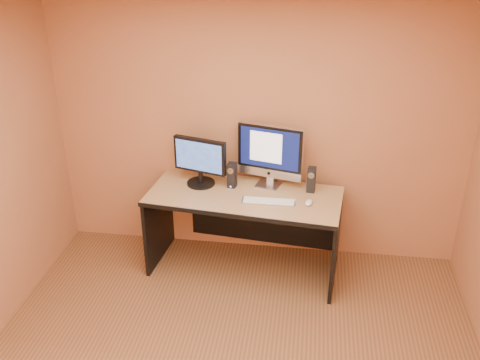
{
  "coord_description": "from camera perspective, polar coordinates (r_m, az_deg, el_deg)",
  "views": [
    {
      "loc": [
        0.5,
        -2.79,
        3.15
      ],
      "look_at": [
        -0.1,
        1.47,
        1.03
      ],
      "focal_mm": 40.0,
      "sensor_mm": 36.0,
      "label": 1
    }
  ],
  "objects": [
    {
      "name": "imac",
      "position": [
        5.01,
        3.1,
        2.55
      ],
      "size": [
        0.67,
        0.38,
        0.61
      ],
      "primitive_type": null,
      "rotation": [
        0.0,
        0.0,
        -0.24
      ],
      "color": "#B7B6BB",
      "rests_on": "desk"
    },
    {
      "name": "second_monitor",
      "position": [
        5.07,
        -4.27,
        1.93
      ],
      "size": [
        0.59,
        0.4,
        0.47
      ],
      "primitive_type": null,
      "rotation": [
        0.0,
        0.0,
        -0.27
      ],
      "color": "black",
      "rests_on": "desk"
    },
    {
      "name": "cable_a",
      "position": [
        5.23,
        3.86,
        -0.05
      ],
      "size": [
        0.03,
        0.25,
        0.01
      ],
      "primitive_type": "cylinder",
      "rotation": [
        1.57,
        0.0,
        0.09
      ],
      "color": "black",
      "rests_on": "desk"
    },
    {
      "name": "speaker_left",
      "position": [
        5.06,
        -0.86,
        0.53
      ],
      "size": [
        0.09,
        0.09,
        0.25
      ],
      "primitive_type": null,
      "rotation": [
        0.0,
        0.0,
        -0.18
      ],
      "color": "black",
      "rests_on": "desk"
    },
    {
      "name": "mouse",
      "position": [
        4.83,
        7.35,
        -2.38
      ],
      "size": [
        0.08,
        0.12,
        0.04
      ],
      "primitive_type": "ellipsoid",
      "rotation": [
        0.0,
        0.0,
        -0.17
      ],
      "color": "white",
      "rests_on": "desk"
    },
    {
      "name": "walls",
      "position": [
        3.38,
        -1.81,
        -6.86
      ],
      "size": [
        4.0,
        4.0,
        2.6
      ],
      "primitive_type": null,
      "color": "#A86744",
      "rests_on": "ground"
    },
    {
      "name": "speaker_right",
      "position": [
        5.01,
        7.61,
        0.04
      ],
      "size": [
        0.08,
        0.09,
        0.25
      ],
      "primitive_type": null,
      "rotation": [
        0.0,
        0.0,
        -0.11
      ],
      "color": "black",
      "rests_on": "desk"
    },
    {
      "name": "cable_b",
      "position": [
        5.2,
        2.92,
        -0.19
      ],
      "size": [
        0.12,
        0.17,
        0.01
      ],
      "primitive_type": "cylinder",
      "rotation": [
        1.57,
        0.0,
        -0.63
      ],
      "color": "black",
      "rests_on": "desk"
    },
    {
      "name": "desk",
      "position": [
        5.17,
        0.44,
        -5.62
      ],
      "size": [
        1.86,
        0.96,
        0.83
      ],
      "primitive_type": null,
      "rotation": [
        0.0,
        0.0,
        -0.1
      ],
      "color": "tan",
      "rests_on": "ground"
    },
    {
      "name": "ceiling",
      "position": [
        2.88,
        -2.19,
        15.34
      ],
      "size": [
        4.0,
        4.0,
        0.0
      ],
      "primitive_type": "plane",
      "color": "white",
      "rests_on": "walls"
    },
    {
      "name": "keyboard",
      "position": [
        4.83,
        3.07,
        -2.3
      ],
      "size": [
        0.48,
        0.13,
        0.02
      ],
      "primitive_type": "cube",
      "rotation": [
        0.0,
        0.0,
        0.01
      ],
      "color": "#BCBDC1",
      "rests_on": "desk"
    }
  ]
}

